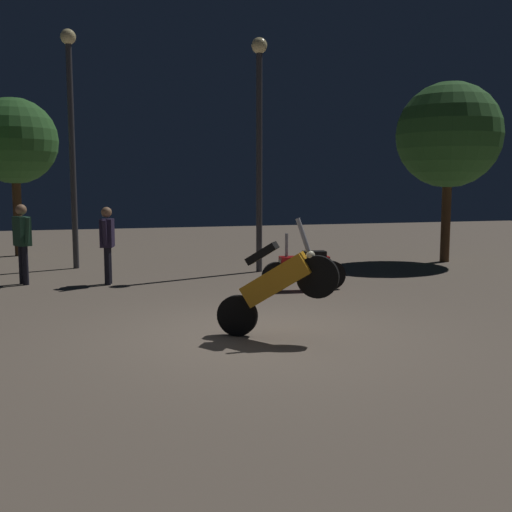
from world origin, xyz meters
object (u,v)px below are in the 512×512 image
Objects in this scene: motorcycle_red_parked_left at (304,268)px; streetlamp_near at (259,126)px; person_rider_beside at (22,237)px; motorcycle_orange_foreground at (276,284)px; person_bystander_far at (107,239)px; streetlamp_far at (71,121)px.

streetlamp_near is at bearing -80.38° from motorcycle_red_parked_left.
person_rider_beside reaches higher than motorcycle_red_parked_left.
motorcycle_red_parked_left is 1.01× the size of person_rider_beside.
motorcycle_red_parked_left is 5.75m from person_rider_beside.
motorcycle_orange_foreground reaches higher than person_bystander_far.
streetlamp_far is at bearing 35.36° from person_rider_beside.
streetlamp_near reaches higher than motorcycle_red_parked_left.
person_rider_beside is 1.03× the size of person_bystander_far.
streetlamp_far is (-2.63, 7.70, 2.77)m from motorcycle_orange_foreground.
streetlamp_far is at bearing -62.73° from person_bystander_far.
person_rider_beside is at bearing -16.30° from motorcycle_red_parked_left.
streetlamp_near reaches higher than motorcycle_orange_foreground.
motorcycle_orange_foreground is at bearing -104.12° from streetlamp_near.
streetlamp_far is (-4.13, 1.75, 0.17)m from streetlamp_near.
streetlamp_near is (3.47, 0.87, 2.40)m from person_bystander_far.
motorcycle_red_parked_left is at bearing -45.43° from streetlamp_far.
motorcycle_red_parked_left is at bearing 95.45° from motorcycle_orange_foreground.
person_rider_beside is 0.29× the size of streetlamp_far.
streetlamp_far is (-0.65, 2.62, 2.58)m from person_bystander_far.
motorcycle_orange_foreground is 0.99× the size of person_rider_beside.
streetlamp_far is at bearing 156.99° from streetlamp_near.
motorcycle_red_parked_left is at bearing -52.06° from person_rider_beside.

